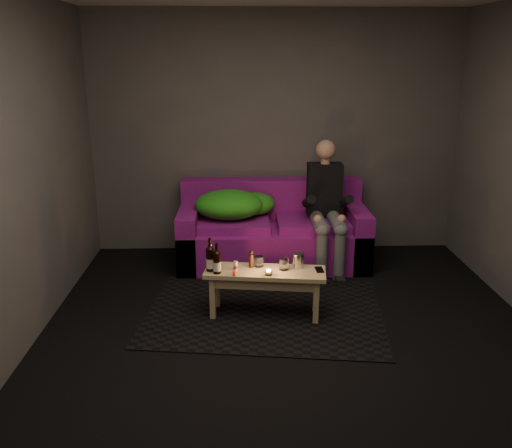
{
  "coord_description": "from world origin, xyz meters",
  "views": [
    {
      "loc": [
        -0.4,
        -3.65,
        2.13
      ],
      "look_at": [
        -0.24,
        1.31,
        0.58
      ],
      "focal_mm": 38.0,
      "sensor_mm": 36.0,
      "label": 1
    }
  ],
  "objects_px": {
    "steel_cup": "(298,261)",
    "coffee_table": "(265,278)",
    "beer_bottle_a": "(210,259)",
    "person": "(326,204)",
    "sofa": "(272,234)",
    "beer_bottle_b": "(217,262)"
  },
  "relations": [
    {
      "from": "steel_cup",
      "to": "coffee_table",
      "type": "bearing_deg",
      "value": -169.72
    },
    {
      "from": "beer_bottle_a",
      "to": "coffee_table",
      "type": "bearing_deg",
      "value": -0.54
    },
    {
      "from": "person",
      "to": "steel_cup",
      "type": "relative_size",
      "value": 10.31
    },
    {
      "from": "steel_cup",
      "to": "sofa",
      "type": "bearing_deg",
      "value": 96.55
    },
    {
      "from": "sofa",
      "to": "steel_cup",
      "type": "relative_size",
      "value": 15.44
    },
    {
      "from": "person",
      "to": "steel_cup",
      "type": "distance_m",
      "value": 1.16
    },
    {
      "from": "person",
      "to": "coffee_table",
      "type": "distance_m",
      "value": 1.35
    },
    {
      "from": "person",
      "to": "beer_bottle_b",
      "type": "relative_size",
      "value": 4.95
    },
    {
      "from": "sofa",
      "to": "steel_cup",
      "type": "distance_m",
      "value": 1.24
    },
    {
      "from": "beer_bottle_a",
      "to": "steel_cup",
      "type": "relative_size",
      "value": 2.25
    },
    {
      "from": "person",
      "to": "beer_bottle_b",
      "type": "height_order",
      "value": "person"
    },
    {
      "from": "coffee_table",
      "to": "beer_bottle_b",
      "type": "bearing_deg",
      "value": -172.52
    },
    {
      "from": "coffee_table",
      "to": "beer_bottle_b",
      "type": "distance_m",
      "value": 0.44
    },
    {
      "from": "beer_bottle_b",
      "to": "beer_bottle_a",
      "type": "bearing_deg",
      "value": 135.65
    },
    {
      "from": "beer_bottle_a",
      "to": "beer_bottle_b",
      "type": "relative_size",
      "value": 1.08
    },
    {
      "from": "beer_bottle_b",
      "to": "person",
      "type": "bearing_deg",
      "value": 47.41
    },
    {
      "from": "sofa",
      "to": "coffee_table",
      "type": "height_order",
      "value": "sofa"
    },
    {
      "from": "person",
      "to": "coffee_table",
      "type": "height_order",
      "value": "person"
    },
    {
      "from": "beer_bottle_a",
      "to": "steel_cup",
      "type": "height_order",
      "value": "beer_bottle_a"
    },
    {
      "from": "coffee_table",
      "to": "beer_bottle_b",
      "type": "relative_size",
      "value": 3.94
    },
    {
      "from": "beer_bottle_b",
      "to": "steel_cup",
      "type": "bearing_deg",
      "value": 8.64
    },
    {
      "from": "sofa",
      "to": "person",
      "type": "distance_m",
      "value": 0.67
    }
  ]
}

